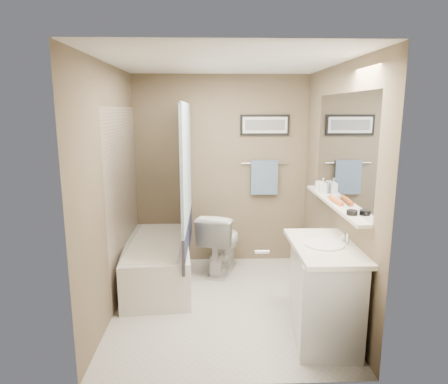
{
  "coord_description": "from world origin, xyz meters",
  "views": [
    {
      "loc": [
        -0.13,
        -3.81,
        1.97
      ],
      "look_at": [
        0.0,
        0.15,
        1.15
      ],
      "focal_mm": 32.0,
      "sensor_mm": 36.0,
      "label": 1
    }
  ],
  "objects_px": {
    "glass_jar": "(319,186)",
    "soap_bottle": "(323,186)",
    "toilet": "(221,242)",
    "candle_bowl_near": "(352,213)",
    "vanity": "(324,293)",
    "bathtub": "(158,262)",
    "hair_brush_front": "(337,201)",
    "hair_brush_back": "(334,199)"
  },
  "relations": [
    {
      "from": "glass_jar",
      "to": "soap_bottle",
      "type": "relative_size",
      "value": 0.64
    },
    {
      "from": "toilet",
      "to": "candle_bowl_near",
      "type": "relative_size",
      "value": 8.44
    },
    {
      "from": "vanity",
      "to": "glass_jar",
      "type": "bearing_deg",
      "value": 84.86
    },
    {
      "from": "vanity",
      "to": "glass_jar",
      "type": "relative_size",
      "value": 9.0
    },
    {
      "from": "bathtub",
      "to": "candle_bowl_near",
      "type": "relative_size",
      "value": 16.67
    },
    {
      "from": "bathtub",
      "to": "hair_brush_front",
      "type": "height_order",
      "value": "hair_brush_front"
    },
    {
      "from": "hair_brush_front",
      "to": "hair_brush_back",
      "type": "xyz_separation_m",
      "value": [
        0.0,
        0.09,
        0.0
      ]
    },
    {
      "from": "candle_bowl_near",
      "to": "glass_jar",
      "type": "bearing_deg",
      "value": 90.0
    },
    {
      "from": "toilet",
      "to": "candle_bowl_near",
      "type": "height_order",
      "value": "candle_bowl_near"
    },
    {
      "from": "vanity",
      "to": "hair_brush_back",
      "type": "xyz_separation_m",
      "value": [
        0.19,
        0.44,
        0.74
      ]
    },
    {
      "from": "vanity",
      "to": "bathtub",
      "type": "bearing_deg",
      "value": 150.21
    },
    {
      "from": "vanity",
      "to": "hair_brush_back",
      "type": "bearing_deg",
      "value": 72.69
    },
    {
      "from": "vanity",
      "to": "hair_brush_back",
      "type": "height_order",
      "value": "hair_brush_back"
    },
    {
      "from": "vanity",
      "to": "hair_brush_front",
      "type": "height_order",
      "value": "hair_brush_front"
    },
    {
      "from": "vanity",
      "to": "soap_bottle",
      "type": "relative_size",
      "value": 5.72
    },
    {
      "from": "bathtub",
      "to": "candle_bowl_near",
      "type": "distance_m",
      "value": 2.31
    },
    {
      "from": "toilet",
      "to": "soap_bottle",
      "type": "distance_m",
      "value": 1.47
    },
    {
      "from": "toilet",
      "to": "hair_brush_back",
      "type": "xyz_separation_m",
      "value": [
        1.05,
        -1.02,
        0.76
      ]
    },
    {
      "from": "bathtub",
      "to": "hair_brush_back",
      "type": "distance_m",
      "value": 2.11
    },
    {
      "from": "hair_brush_front",
      "to": "soap_bottle",
      "type": "distance_m",
      "value": 0.49
    },
    {
      "from": "toilet",
      "to": "hair_brush_back",
      "type": "distance_m",
      "value": 1.65
    },
    {
      "from": "hair_brush_back",
      "to": "glass_jar",
      "type": "bearing_deg",
      "value": 90.0
    },
    {
      "from": "toilet",
      "to": "soap_bottle",
      "type": "bearing_deg",
      "value": 167.31
    },
    {
      "from": "toilet",
      "to": "hair_brush_front",
      "type": "bearing_deg",
      "value": 151.49
    },
    {
      "from": "vanity",
      "to": "hair_brush_front",
      "type": "distance_m",
      "value": 0.84
    },
    {
      "from": "vanity",
      "to": "soap_bottle",
      "type": "bearing_deg",
      "value": 83.02
    },
    {
      "from": "candle_bowl_near",
      "to": "toilet",
      "type": "bearing_deg",
      "value": 124.79
    },
    {
      "from": "candle_bowl_near",
      "to": "glass_jar",
      "type": "height_order",
      "value": "glass_jar"
    },
    {
      "from": "vanity",
      "to": "soap_bottle",
      "type": "distance_m",
      "value": 1.17
    },
    {
      "from": "candle_bowl_near",
      "to": "hair_brush_back",
      "type": "height_order",
      "value": "hair_brush_back"
    },
    {
      "from": "candle_bowl_near",
      "to": "hair_brush_front",
      "type": "height_order",
      "value": "hair_brush_front"
    },
    {
      "from": "candle_bowl_near",
      "to": "soap_bottle",
      "type": "xyz_separation_m",
      "value": [
        0.0,
        0.88,
        0.06
      ]
    },
    {
      "from": "hair_brush_back",
      "to": "soap_bottle",
      "type": "xyz_separation_m",
      "value": [
        0.0,
        0.4,
        0.06
      ]
    },
    {
      "from": "hair_brush_front",
      "to": "glass_jar",
      "type": "relative_size",
      "value": 2.2
    },
    {
      "from": "vanity",
      "to": "hair_brush_front",
      "type": "bearing_deg",
      "value": 67.69
    },
    {
      "from": "bathtub",
      "to": "candle_bowl_near",
      "type": "xyz_separation_m",
      "value": [
        1.79,
        -1.18,
        0.89
      ]
    },
    {
      "from": "bathtub",
      "to": "soap_bottle",
      "type": "relative_size",
      "value": 9.54
    },
    {
      "from": "toilet",
      "to": "vanity",
      "type": "relative_size",
      "value": 0.84
    },
    {
      "from": "hair_brush_back",
      "to": "soap_bottle",
      "type": "distance_m",
      "value": 0.4
    },
    {
      "from": "bathtub",
      "to": "toilet",
      "type": "xyz_separation_m",
      "value": [
        0.74,
        0.33,
        0.13
      ]
    },
    {
      "from": "vanity",
      "to": "hair_brush_front",
      "type": "xyz_separation_m",
      "value": [
        0.19,
        0.35,
        0.74
      ]
    },
    {
      "from": "toilet",
      "to": "candle_bowl_near",
      "type": "distance_m",
      "value": 1.99
    }
  ]
}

